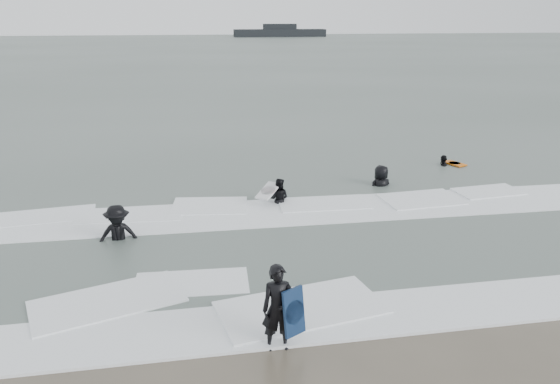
{
  "coord_description": "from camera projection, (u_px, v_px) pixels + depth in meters",
  "views": [
    {
      "loc": [
        -2.53,
        -10.63,
        6.31
      ],
      "look_at": [
        0.0,
        5.0,
        1.1
      ],
      "focal_mm": 35.0,
      "sensor_mm": 36.0,
      "label": 1
    }
  ],
  "objects": [
    {
      "name": "sea",
      "position": [
        205.0,
        54.0,
        87.32
      ],
      "size": [
        320.0,
        320.0,
        0.0
      ],
      "primitive_type": "plane",
      "color": "#47544C",
      "rests_on": "ground"
    },
    {
      "name": "surfer_breaker",
      "position": [
        119.0,
        242.0,
        15.79
      ],
      "size": [
        1.34,
        0.86,
        1.97
      ],
      "primitive_type": "imported",
      "rotation": [
        0.0,
        0.0,
        0.1
      ],
      "color": "black",
      "rests_on": "ground"
    },
    {
      "name": "bodyboards",
      "position": [
        357.0,
        202.0,
        17.62
      ],
      "size": [
        10.03,
        12.97,
        1.25
      ],
      "color": "#0E2143",
      "rests_on": "ground"
    },
    {
      "name": "vessel_horizon",
      "position": [
        280.0,
        32.0,
        149.19
      ],
      "size": [
        25.05,
        4.47,
        3.4
      ],
      "color": "black",
      "rests_on": "ground"
    },
    {
      "name": "surfer_centre",
      "position": [
        278.0,
        347.0,
        10.81
      ],
      "size": [
        0.66,
        0.44,
        1.8
      ],
      "primitive_type": "imported",
      "rotation": [
        0.0,
        0.0,
        0.02
      ],
      "color": "black",
      "rests_on": "ground"
    },
    {
      "name": "surf_foam",
      "position": [
        287.0,
        241.0,
        15.78
      ],
      "size": [
        30.03,
        9.06,
        0.09
      ],
      "color": "white",
      "rests_on": "ground"
    },
    {
      "name": "surfer_wading",
      "position": [
        279.0,
        204.0,
        18.94
      ],
      "size": [
        0.88,
        0.8,
        1.47
      ],
      "primitive_type": "imported",
      "rotation": [
        0.0,
        0.0,
        2.72
      ],
      "color": "black",
      "rests_on": "ground"
    },
    {
      "name": "surfer_right_far",
      "position": [
        381.0,
        186.0,
        20.83
      ],
      "size": [
        1.07,
        0.81,
        1.98
      ],
      "primitive_type": "imported",
      "rotation": [
        0.0,
        0.0,
        -2.95
      ],
      "color": "black",
      "rests_on": "ground"
    },
    {
      "name": "surfer_right_near",
      "position": [
        443.0,
        166.0,
        23.57
      ],
      "size": [
        0.79,
        1.05,
        1.65
      ],
      "primitive_type": "imported",
      "rotation": [
        0.0,
        0.0,
        -2.02
      ],
      "color": "black",
      "rests_on": "ground"
    },
    {
      "name": "ground",
      "position": [
        315.0,
        306.0,
        12.32
      ],
      "size": [
        320.0,
        320.0,
        0.0
      ],
      "primitive_type": "plane",
      "color": "brown",
      "rests_on": "ground"
    }
  ]
}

